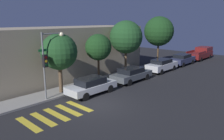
% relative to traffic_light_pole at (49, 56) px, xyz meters
% --- Properties ---
extents(ground_plane, '(60.00, 60.00, 0.00)m').
position_rel_traffic_light_pole_xyz_m(ground_plane, '(1.61, -3.37, -3.37)').
color(ground_plane, black).
extents(sidewalk, '(26.00, 2.18, 0.14)m').
position_rel_traffic_light_pole_xyz_m(sidewalk, '(1.61, 0.92, -3.30)').
color(sidewalk, gray).
rests_on(sidewalk, ground).
extents(building_row, '(26.00, 6.00, 5.17)m').
position_rel_traffic_light_pole_xyz_m(building_row, '(1.61, 5.41, -0.78)').
color(building_row, gray).
rests_on(building_row, ground).
extents(crosswalk, '(4.16, 2.60, 0.00)m').
position_rel_traffic_light_pole_xyz_m(crosswalk, '(-1.26, -2.57, -3.36)').
color(crosswalk, gold).
rests_on(crosswalk, ground).
extents(traffic_light_pole, '(2.15, 0.56, 5.07)m').
position_rel_traffic_light_pole_xyz_m(traffic_light_pole, '(0.00, 0.00, 0.00)').
color(traffic_light_pole, slate).
rests_on(traffic_light_pole, ground).
extents(sedan_near_corner, '(4.28, 1.76, 1.39)m').
position_rel_traffic_light_pole_xyz_m(sedan_near_corner, '(2.92, -1.27, -2.64)').
color(sedan_near_corner, '#B7BABF').
rests_on(sedan_near_corner, ground).
extents(sedan_middle, '(4.52, 1.85, 1.35)m').
position_rel_traffic_light_pole_xyz_m(sedan_middle, '(8.18, -1.27, -2.65)').
color(sedan_middle, '#4C5156').
rests_on(sedan_middle, ground).
extents(sedan_far_end, '(4.59, 1.75, 1.46)m').
position_rel_traffic_light_pole_xyz_m(sedan_far_end, '(13.90, -1.27, -2.59)').
color(sedan_far_end, silver).
rests_on(sedan_far_end, ground).
extents(sedan_tail_of_row, '(4.50, 1.77, 1.45)m').
position_rel_traffic_light_pole_xyz_m(sedan_tail_of_row, '(19.19, -1.27, -2.60)').
color(sedan_tail_of_row, '#2D3351').
rests_on(sedan_tail_of_row, ground).
extents(pickup_truck, '(5.71, 2.04, 1.76)m').
position_rel_traffic_light_pole_xyz_m(pickup_truck, '(25.46, -1.27, -2.48)').
color(pickup_truck, maroon).
rests_on(pickup_truck, ground).
extents(tree_near_corner, '(2.88, 2.88, 4.90)m').
position_rel_traffic_light_pole_xyz_m(tree_near_corner, '(1.32, 0.64, 0.07)').
color(tree_near_corner, brown).
rests_on(tree_near_corner, ground).
extents(tree_midblock, '(2.46, 2.46, 4.66)m').
position_rel_traffic_light_pole_xyz_m(tree_midblock, '(5.56, 0.64, 0.05)').
color(tree_midblock, '#42301E').
rests_on(tree_midblock, ground).
extents(tree_far_end, '(3.45, 3.45, 5.88)m').
position_rel_traffic_light_pole_xyz_m(tree_far_end, '(9.58, 0.64, 0.77)').
color(tree_far_end, brown).
rests_on(tree_far_end, ground).
extents(tree_behind_truck, '(3.70, 3.70, 6.36)m').
position_rel_traffic_light_pole_xyz_m(tree_behind_truck, '(16.07, 0.64, 1.14)').
color(tree_behind_truck, '#4C3823').
rests_on(tree_behind_truck, ground).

